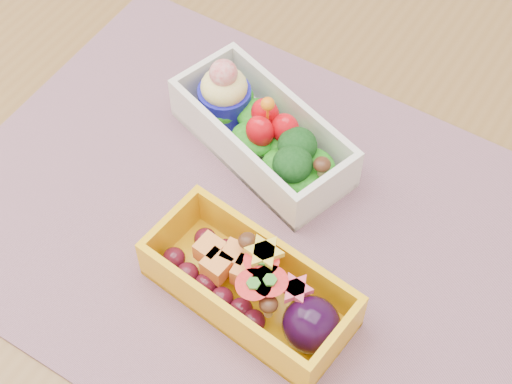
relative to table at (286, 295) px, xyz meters
The scene contains 4 objects.
table is the anchor object (origin of this frame).
placemat 0.11m from the table, 168.18° to the right, with size 0.46×0.35×0.00m, color gray.
bento_white 0.15m from the table, 136.39° to the left, with size 0.17×0.12×0.07m.
bento_yellow 0.14m from the table, 83.81° to the right, with size 0.16×0.08×0.05m.
Camera 1 is at (0.15, -0.29, 1.28)m, focal length 55.81 mm.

